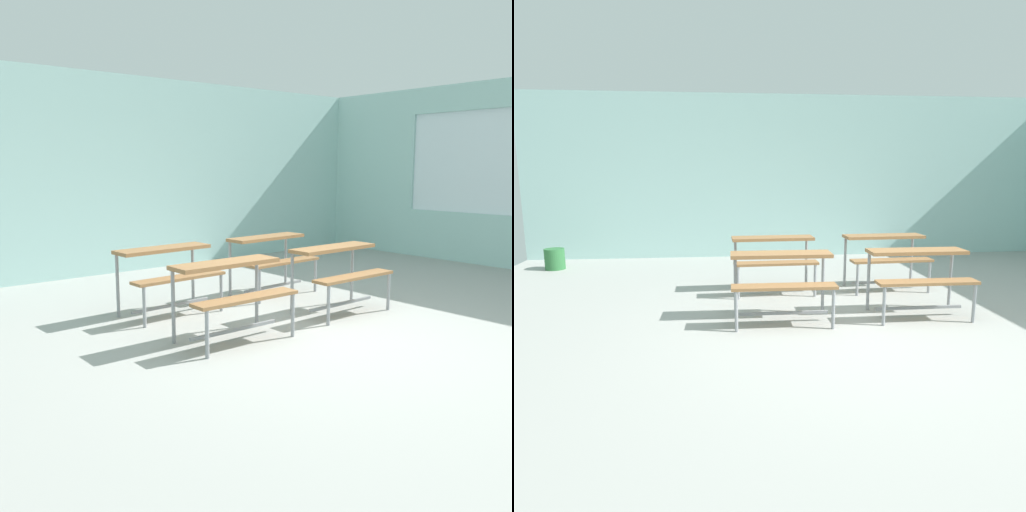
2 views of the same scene
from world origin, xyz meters
TOP-DOWN VIEW (x-y plane):
  - ground at (0.00, 0.00)m, footprint 10.00×9.00m
  - wall_back at (0.00, 4.50)m, footprint 10.00×0.12m
  - desk_bench_r0c0 at (-0.75, 0.57)m, footprint 1.11×0.60m
  - desk_bench_r0c1 at (0.80, 0.62)m, footprint 1.10×0.59m
  - desk_bench_r1c0 at (-0.71, 1.79)m, footprint 1.12×0.63m
  - desk_bench_r1c1 at (0.84, 1.82)m, footprint 1.13×0.64m

SIDE VIEW (x-z plane):
  - ground at x=0.00m, z-range -0.05..0.00m
  - desk_bench_r0c0 at x=-0.75m, z-range 0.19..0.93m
  - desk_bench_r0c1 at x=0.80m, z-range 0.19..0.93m
  - desk_bench_r1c0 at x=-0.71m, z-range 0.19..0.93m
  - desk_bench_r1c1 at x=0.84m, z-range 0.19..0.93m
  - wall_back at x=0.00m, z-range 0.00..3.00m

